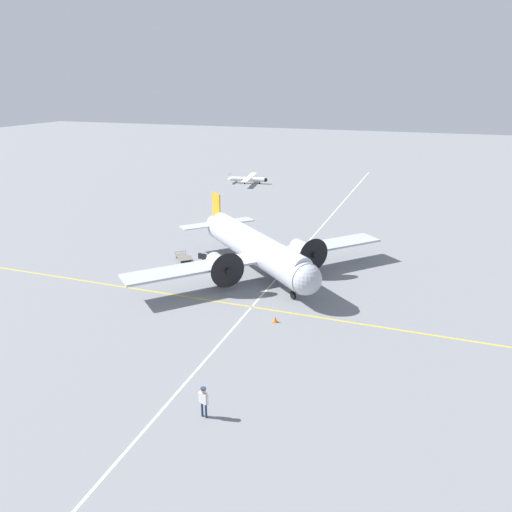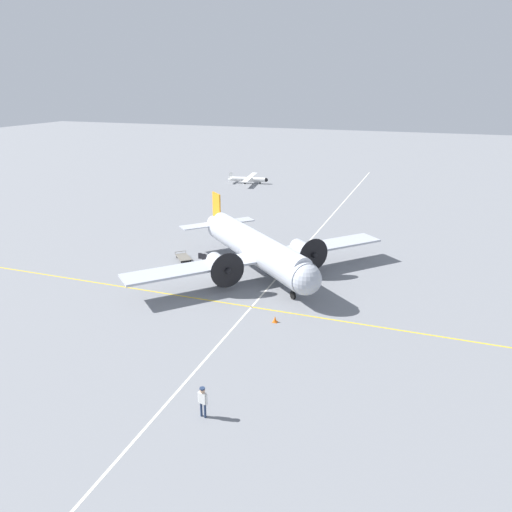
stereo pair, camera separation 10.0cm
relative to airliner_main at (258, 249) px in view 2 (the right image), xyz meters
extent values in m
plane|color=slate|center=(-0.32, 0.29, -2.59)|extent=(300.00, 300.00, 0.00)
cube|color=gold|center=(-0.32, -6.88, -2.58)|extent=(120.00, 0.16, 0.01)
cube|color=silver|center=(1.92, 0.29, -2.58)|extent=(0.16, 120.00, 0.01)
cylinder|color=#ADB2BC|center=(-0.32, 0.29, -0.15)|extent=(14.44, 13.49, 2.68)
cylinder|color=silver|center=(-0.32, 0.29, 0.59)|extent=(13.28, 12.33, 1.87)
sphere|color=#ADB2BC|center=(6.00, -5.46, -0.15)|extent=(2.54, 2.54, 2.54)
cylinder|color=#ADB2BC|center=(-6.64, 6.05, -0.01)|extent=(3.46, 3.33, 1.47)
cube|color=orange|center=(-7.10, 6.47, 1.86)|extent=(1.48, 1.37, 3.08)
cube|color=#ADB2BC|center=(-6.94, 6.33, 0.12)|extent=(6.75, 7.18, 0.10)
cube|color=#ADB2BC|center=(0.61, -0.55, -0.48)|extent=(19.24, 20.74, 0.20)
cylinder|color=#ADB2BC|center=(3.75, 2.47, -0.46)|extent=(3.15, 3.05, 1.47)
cylinder|color=black|center=(4.94, 1.39, -0.46)|extent=(2.11, 2.31, 3.09)
sphere|color=black|center=(5.05, 1.29, -0.46)|extent=(0.52, 0.52, 0.52)
cylinder|color=#ADB2BC|center=(-2.11, -3.96, -0.46)|extent=(3.15, 3.05, 1.47)
cylinder|color=black|center=(-0.92, -5.04, -0.46)|extent=(2.11, 2.31, 3.09)
sphere|color=black|center=(-0.82, -5.14, -0.46)|extent=(0.52, 0.52, 0.52)
cylinder|color=#4C4C51|center=(3.54, 2.66, -1.54)|extent=(0.18, 0.18, 0.98)
cylinder|color=black|center=(3.54, 2.66, -2.04)|extent=(1.02, 0.96, 1.10)
cylinder|color=#4C4C51|center=(-2.33, -3.77, -1.54)|extent=(0.18, 0.18, 0.98)
cylinder|color=black|center=(-2.33, -3.77, -2.04)|extent=(1.02, 0.96, 1.10)
cylinder|color=#4C4C51|center=(4.61, -4.20, -1.79)|extent=(0.14, 0.14, 0.88)
cylinder|color=black|center=(4.61, -4.20, -2.24)|extent=(0.64, 0.60, 0.70)
cylinder|color=navy|center=(4.25, -20.82, -2.15)|extent=(0.13, 0.13, 0.87)
cylinder|color=navy|center=(4.50, -20.86, -2.15)|extent=(0.13, 0.13, 0.87)
cube|color=white|center=(4.38, -20.84, -1.39)|extent=(0.45, 0.27, 0.65)
sphere|color=tan|center=(4.38, -20.84, -0.92)|extent=(0.29, 0.29, 0.29)
cylinder|color=white|center=(4.12, -20.79, -1.42)|extent=(0.10, 0.10, 0.62)
cylinder|color=white|center=(4.63, -20.88, -1.42)|extent=(0.10, 0.10, 0.62)
cube|color=maroon|center=(4.40, -20.73, -1.31)|extent=(0.05, 0.02, 0.42)
cylinder|color=navy|center=(4.38, -20.84, -0.79)|extent=(0.35, 0.35, 0.07)
cube|color=#232328|center=(-7.11, 2.22, -2.30)|extent=(0.45, 0.12, 0.58)
cube|color=black|center=(-7.11, 2.22, -1.98)|extent=(0.16, 0.09, 0.02)
cube|color=#232328|center=(-6.55, 2.03, -2.28)|extent=(0.46, 0.15, 0.62)
cube|color=black|center=(-6.55, 2.03, -1.94)|extent=(0.17, 0.10, 0.02)
cube|color=#6B665B|center=(-8.59, 1.32, -2.29)|extent=(2.45, 2.49, 0.04)
cube|color=#6B665B|center=(-9.36, 2.14, -2.05)|extent=(0.89, 0.84, 0.04)
cylinder|color=#6B665B|center=(-8.96, 2.52, -2.16)|extent=(0.04, 0.04, 0.22)
cylinder|color=#6B665B|center=(-9.77, 1.75, -2.16)|extent=(0.04, 0.04, 0.22)
cylinder|color=black|center=(-7.64, 1.01, -2.45)|extent=(0.24, 0.24, 0.28)
cylinder|color=black|center=(-8.33, 0.36, -2.45)|extent=(0.24, 0.24, 0.28)
cylinder|color=black|center=(-8.85, 2.28, -2.45)|extent=(0.24, 0.24, 0.28)
cylinder|color=black|center=(-9.54, 1.63, -2.45)|extent=(0.24, 0.24, 0.28)
cylinder|color=white|center=(-16.94, 41.36, -1.85)|extent=(6.39, 1.76, 0.78)
sphere|color=black|center=(-13.67, 41.88, -1.85)|extent=(0.70, 0.70, 0.70)
cube|color=white|center=(-16.59, 41.42, -1.50)|extent=(2.46, 9.56, 0.08)
cube|color=white|center=(-20.01, 40.88, -1.23)|extent=(0.57, 0.15, 1.01)
cube|color=white|center=(-20.01, 40.88, -1.73)|extent=(0.97, 3.14, 0.04)
cylinder|color=black|center=(-14.71, 41.71, -2.45)|extent=(0.29, 0.12, 0.28)
cylinder|color=#4C4C51|center=(-14.71, 41.71, -2.34)|extent=(0.06, 0.06, 0.21)
cylinder|color=black|center=(-17.40, 42.00, -2.45)|extent=(0.29, 0.12, 0.28)
cylinder|color=#4C4C51|center=(-17.40, 42.00, -2.34)|extent=(0.06, 0.06, 0.21)
cylinder|color=black|center=(-17.18, 40.61, -2.45)|extent=(0.29, 0.12, 0.28)
cylinder|color=#4C4C51|center=(-17.18, 40.61, -2.34)|extent=(0.06, 0.06, 0.21)
cube|color=orange|center=(4.53, -8.77, -2.57)|extent=(0.37, 0.37, 0.03)
cone|color=orange|center=(4.53, -8.77, -2.34)|extent=(0.32, 0.32, 0.49)
camera|label=1|loc=(14.77, -41.17, 14.63)|focal=35.00mm
camera|label=2|loc=(14.86, -41.14, 14.63)|focal=35.00mm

